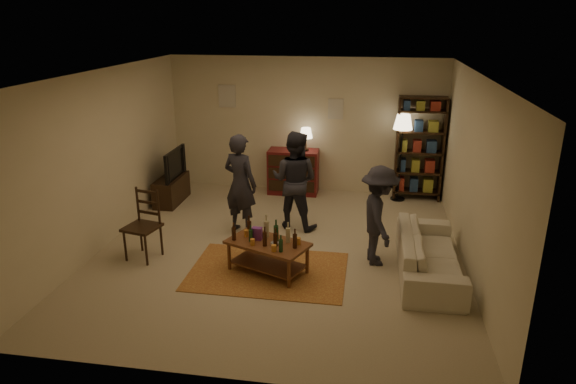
% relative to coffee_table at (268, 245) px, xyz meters
% --- Properties ---
extents(floor, '(6.00, 6.00, 0.00)m').
position_rel_coffee_table_xyz_m(floor, '(0.04, 0.70, -0.40)').
color(floor, '#C6B793').
rests_on(floor, ground).
extents(room_shell, '(6.00, 6.00, 6.00)m').
position_rel_coffee_table_xyz_m(room_shell, '(-0.61, 3.68, 1.41)').
color(room_shell, beige).
rests_on(room_shell, ground).
extents(rug, '(2.20, 1.50, 0.01)m').
position_rel_coffee_table_xyz_m(rug, '(0.00, -0.01, -0.40)').
color(rug, '#984721').
rests_on(rug, ground).
extents(coffee_table, '(1.27, 1.00, 0.80)m').
position_rel_coffee_table_xyz_m(coffee_table, '(0.00, 0.00, 0.00)').
color(coffee_table, brown).
rests_on(coffee_table, ground).
extents(dining_chair, '(0.55, 0.55, 1.07)m').
position_rel_coffee_table_xyz_m(dining_chair, '(-1.90, 0.19, 0.16)').
color(dining_chair, '#312010').
rests_on(dining_chair, ground).
extents(tv_stand, '(0.40, 1.00, 1.06)m').
position_rel_coffee_table_xyz_m(tv_stand, '(-2.40, 2.50, -0.02)').
color(tv_stand, '#312010').
rests_on(tv_stand, ground).
extents(dresser, '(1.00, 0.50, 1.36)m').
position_rel_coffee_table_xyz_m(dresser, '(-0.15, 3.41, 0.07)').
color(dresser, maroon).
rests_on(dresser, ground).
extents(bookshelf, '(0.90, 0.34, 2.02)m').
position_rel_coffee_table_xyz_m(bookshelf, '(2.29, 3.48, 0.63)').
color(bookshelf, '#312010').
rests_on(bookshelf, ground).
extents(floor_lamp, '(0.36, 0.36, 1.69)m').
position_rel_coffee_table_xyz_m(floor_lamp, '(1.94, 3.35, 1.03)').
color(floor_lamp, black).
rests_on(floor_lamp, ground).
extents(sofa, '(0.81, 2.08, 0.61)m').
position_rel_coffee_table_xyz_m(sofa, '(2.24, 0.30, -0.10)').
color(sofa, beige).
rests_on(sofa, ground).
extents(person_left, '(0.72, 0.60, 1.67)m').
position_rel_coffee_table_xyz_m(person_left, '(-0.72, 1.34, 0.43)').
color(person_left, '#23232A').
rests_on(person_left, ground).
extents(person_right, '(0.93, 0.80, 1.68)m').
position_rel_coffee_table_xyz_m(person_right, '(0.13, 1.67, 0.43)').
color(person_right, '#26272E').
rests_on(person_right, ground).
extents(person_by_sofa, '(0.72, 1.04, 1.47)m').
position_rel_coffee_table_xyz_m(person_by_sofa, '(1.52, 0.54, 0.33)').
color(person_by_sofa, '#24232A').
rests_on(person_by_sofa, ground).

